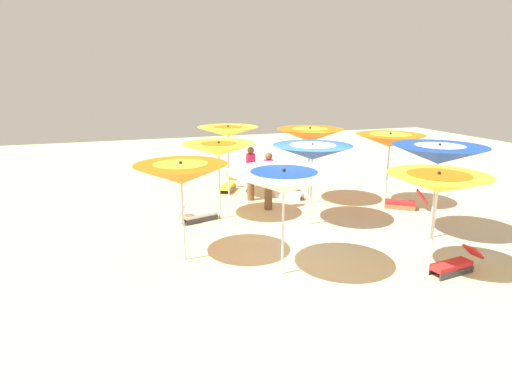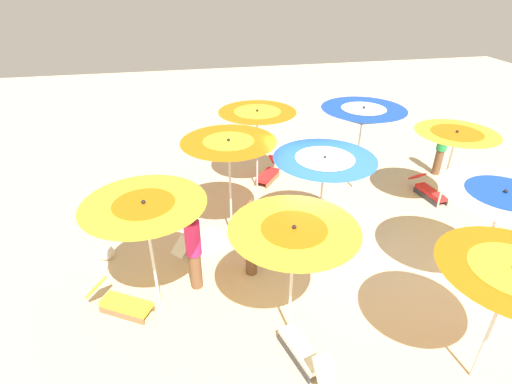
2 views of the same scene
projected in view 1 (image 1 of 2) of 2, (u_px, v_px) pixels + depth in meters
name	position (u px, v px, depth m)	size (l,w,h in m)	color
ground	(303.00, 228.00, 11.70)	(37.16, 37.16, 0.04)	beige
beach_umbrella_0	(438.00, 183.00, 8.36)	(1.96, 1.96, 2.19)	silver
beach_umbrella_1	(439.00, 154.00, 10.37)	(2.23, 2.23, 2.42)	silver
beach_umbrella_2	(390.00, 140.00, 13.06)	(2.07, 2.07, 2.33)	silver
beach_umbrella_3	(284.00, 182.00, 8.43)	(2.21, 2.21, 2.24)	silver
beach_umbrella_4	(312.00, 152.00, 11.42)	(2.13, 2.13, 2.27)	silver
beach_umbrella_5	(310.00, 135.00, 13.32)	(2.05, 2.05, 2.46)	silver
beach_umbrella_6	(181.00, 174.00, 9.10)	(1.99, 1.99, 2.24)	silver
beach_umbrella_7	(219.00, 149.00, 11.90)	(2.02, 2.02, 2.24)	silver
beach_umbrella_8	(228.00, 132.00, 14.16)	(2.00, 2.00, 2.42)	silver
lounger_0	(228.00, 185.00, 15.36)	(1.27, 0.95, 0.60)	olive
lounger_1	(404.00, 202.00, 13.27)	(1.05, 1.21, 0.63)	olive
lounger_2	(454.00, 264.00, 8.93)	(0.50, 1.33, 0.52)	#333338
lounger_3	(287.00, 192.00, 14.44)	(1.19, 1.12, 0.55)	silver
lounger_4	(197.00, 215.00, 12.10)	(0.64, 1.27, 0.64)	#333338
beachgoer_0	(251.00, 173.00, 14.01)	(0.30, 0.30, 1.77)	brown
beachgoer_1	(268.00, 180.00, 13.02)	(0.30, 0.30, 1.77)	brown
beach_ball	(267.00, 180.00, 16.31)	(0.33, 0.33, 0.33)	white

